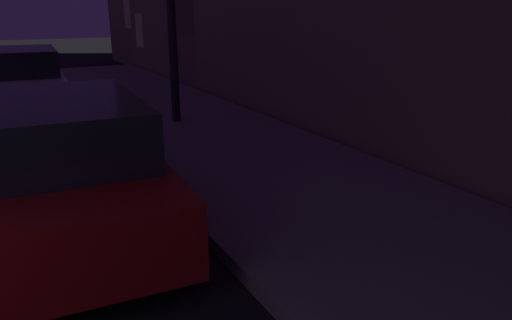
# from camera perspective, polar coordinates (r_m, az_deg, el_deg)

# --- Properties ---
(car_red) EXTENTS (2.16, 4.34, 1.43)m
(car_red) POSITION_cam_1_polar(r_m,az_deg,el_deg) (5.41, -22.12, -0.44)
(car_red) COLOR maroon
(car_red) RESTS_ON ground
(car_white) EXTENTS (2.22, 4.41, 1.43)m
(car_white) POSITION_cam_1_polar(r_m,az_deg,el_deg) (12.04, -26.13, 8.34)
(car_white) COLOR silver
(car_white) RESTS_ON ground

